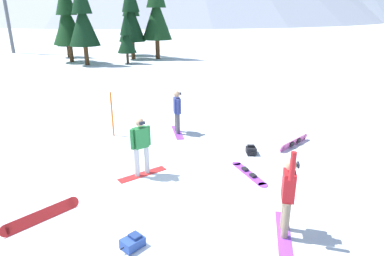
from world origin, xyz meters
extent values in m
plane|color=white|center=(0.00, 0.00, 0.00)|extent=(800.00, 800.00, 0.00)
cube|color=#993FD8|center=(2.23, -0.93, 0.01)|extent=(0.55, 1.61, 0.02)
cylinder|color=gray|center=(2.26, -0.77, 0.44)|extent=(0.15, 0.15, 0.83)
cylinder|color=gray|center=(2.21, -1.09, 0.44)|extent=(0.15, 0.15, 0.83)
cube|color=red|center=(2.23, -0.93, 1.16)|extent=(0.31, 0.44, 0.63)
cylinder|color=red|center=(2.28, -0.68, 1.19)|extent=(0.11, 0.11, 0.58)
cylinder|color=red|center=(2.19, -1.19, 1.73)|extent=(0.11, 0.11, 0.60)
sphere|color=tan|center=(2.23, -0.93, 1.64)|extent=(0.24, 0.24, 0.24)
cube|color=black|center=(2.37, -0.96, 1.65)|extent=(0.07, 0.17, 0.08)
cube|color=red|center=(-1.23, 1.74, 0.01)|extent=(1.35, 1.12, 0.02)
cylinder|color=#B7B7BC|center=(-1.11, 1.84, 0.45)|extent=(0.15, 0.15, 0.85)
cylinder|color=#B7B7BC|center=(-1.36, 1.65, 0.45)|extent=(0.15, 0.15, 0.85)
cube|color=#237238|center=(-1.23, 1.74, 1.17)|extent=(0.46, 0.43, 0.59)
cylinder|color=#237238|center=(-1.03, 1.90, 1.17)|extent=(0.11, 0.11, 0.58)
cylinder|color=#237238|center=(-1.44, 1.59, 1.17)|extent=(0.11, 0.11, 0.58)
sphere|color=tan|center=(-1.23, 1.74, 1.62)|extent=(0.24, 0.24, 0.24)
cube|color=black|center=(-1.15, 1.63, 1.63)|extent=(0.16, 0.13, 0.08)
cube|color=#993FD8|center=(-0.40, 5.30, 0.01)|extent=(0.58, 1.56, 0.02)
cylinder|color=#4C4C51|center=(-0.44, 5.46, 0.42)|extent=(0.15, 0.15, 0.79)
cylinder|color=#4C4C51|center=(-0.37, 5.15, 0.42)|extent=(0.15, 0.15, 0.79)
cube|color=navy|center=(-0.40, 5.30, 1.10)|extent=(0.32, 0.44, 0.58)
cylinder|color=navy|center=(-0.46, 5.56, 1.10)|extent=(0.11, 0.11, 0.58)
cylinder|color=navy|center=(-0.35, 5.05, 1.10)|extent=(0.11, 0.11, 0.58)
sphere|color=tan|center=(-0.40, 5.30, 1.55)|extent=(0.24, 0.24, 0.24)
cube|color=black|center=(-0.27, 5.33, 1.56)|extent=(0.07, 0.17, 0.08)
cube|color=pink|center=(3.80, 4.02, 0.13)|extent=(1.17, 1.18, 0.26)
cylinder|color=pink|center=(3.25, 3.46, 0.13)|extent=(0.24, 0.25, 0.26)
cylinder|color=pink|center=(4.36, 4.58, 0.13)|extent=(0.24, 0.25, 0.26)
cube|color=black|center=(3.67, 3.82, 0.14)|extent=(0.21, 0.21, 0.15)
cube|color=black|center=(4.00, 4.16, 0.14)|extent=(0.21, 0.21, 0.15)
cube|color=red|center=(-3.19, -0.53, 0.13)|extent=(1.15, 1.24, 0.25)
cylinder|color=red|center=(-2.66, 0.04, 0.13)|extent=(0.29, 0.30, 0.25)
cylinder|color=red|center=(-3.71, -1.10, 0.13)|extent=(0.29, 0.30, 0.25)
cube|color=black|center=(-3.06, -0.33, 0.15)|extent=(0.23, 0.23, 0.16)
cube|color=black|center=(-3.37, -0.67, 0.15)|extent=(0.23, 0.23, 0.16)
cube|color=#993FD8|center=(1.89, 1.83, 0.01)|extent=(0.83, 1.45, 0.02)
cylinder|color=#993FD8|center=(2.18, 1.15, 0.01)|extent=(0.35, 0.35, 0.02)
cylinder|color=#993FD8|center=(1.60, 2.50, 0.01)|extent=(0.35, 0.35, 0.02)
cube|color=black|center=(1.98, 1.62, 0.06)|extent=(0.21, 0.24, 0.07)
cube|color=black|center=(1.80, 2.03, 0.06)|extent=(0.21, 0.24, 0.07)
cube|color=black|center=(2.17, 3.30, 0.13)|extent=(0.33, 0.47, 0.25)
cube|color=black|center=(2.17, 3.38, 0.25)|extent=(0.23, 0.21, 0.08)
cylinder|color=black|center=(2.17, 3.06, 0.15)|extent=(0.04, 0.12, 0.02)
cube|color=#2D4C9E|center=(-0.95, -1.42, 0.11)|extent=(0.54, 0.55, 0.22)
cube|color=navy|center=(-0.90, -1.37, 0.24)|extent=(0.30, 0.30, 0.07)
cylinder|color=black|center=(-1.10, -1.60, 0.12)|extent=(0.09, 0.11, 0.02)
cylinder|color=orange|center=(-2.83, 4.96, 0.85)|extent=(0.06, 0.06, 1.70)
cylinder|color=#472D19|center=(-12.53, 27.01, 0.57)|extent=(0.26, 0.26, 1.14)
cone|color=black|center=(-12.53, 27.01, 2.35)|extent=(1.97, 1.97, 2.42)
cone|color=black|center=(-12.53, 27.01, 4.04)|extent=(1.28, 1.28, 2.22)
cylinder|color=#472D19|center=(-9.17, 22.14, 0.82)|extent=(0.37, 0.37, 1.64)
cone|color=black|center=(-9.17, 22.14, 3.38)|extent=(2.58, 2.58, 3.49)
cylinder|color=#472D19|center=(-5.81, 25.81, 0.84)|extent=(0.38, 0.38, 1.68)
cone|color=black|center=(-5.81, 25.81, 3.47)|extent=(2.50, 2.50, 3.58)
cylinder|color=#472D19|center=(-5.79, 22.97, 0.48)|extent=(0.22, 0.22, 0.95)
cone|color=black|center=(-5.79, 22.97, 1.97)|extent=(1.66, 1.66, 2.03)
cone|color=black|center=(-5.79, 22.97, 3.39)|extent=(1.08, 1.08, 1.86)
cylinder|color=#472D19|center=(-3.46, 26.13, 0.91)|extent=(0.42, 0.42, 1.83)
cone|color=#143819|center=(-3.46, 26.13, 3.77)|extent=(2.85, 2.85, 3.89)
cylinder|color=#472D19|center=(-11.11, 23.86, 0.80)|extent=(0.36, 0.36, 1.59)
cone|color=#143819|center=(-11.11, 23.86, 3.28)|extent=(2.78, 2.78, 3.39)
cylinder|color=#472D19|center=(-6.30, 28.48, 0.76)|extent=(0.34, 0.34, 1.52)
cone|color=#143819|center=(-6.30, 28.48, 3.13)|extent=(2.67, 2.67, 3.23)
cone|color=#143819|center=(-6.30, 28.48, 5.39)|extent=(1.74, 1.74, 2.96)
cylinder|color=#595B60|center=(-19.94, 30.44, 4.09)|extent=(0.36, 0.36, 8.17)
camera|label=1|loc=(0.34, -7.03, 4.57)|focal=31.38mm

